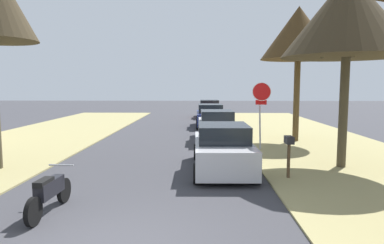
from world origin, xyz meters
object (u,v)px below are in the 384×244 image
(stop_sign_far, at_px, (261,101))
(parked_motorcycle, at_px, (49,192))
(street_tree_right_mid_a, at_px, (348,16))
(street_tree_right_mid_b, at_px, (299,34))
(parked_sedan_silver, at_px, (223,149))
(parked_sedan_navy, at_px, (210,116))
(parked_sedan_red, at_px, (209,109))
(parked_sedan_white, at_px, (217,127))
(curbside_mailbox, at_px, (289,145))

(stop_sign_far, height_order, parked_motorcycle, stop_sign_far)
(street_tree_right_mid_a, height_order, parked_motorcycle, street_tree_right_mid_a)
(parked_motorcycle, bearing_deg, street_tree_right_mid_b, 51.16)
(parked_sedan_silver, distance_m, parked_sedan_navy, 12.45)
(parked_sedan_red, relative_size, parked_motorcycle, 2.16)
(parked_sedan_silver, bearing_deg, parked_sedan_white, 89.18)
(street_tree_right_mid_b, bearing_deg, stop_sign_far, -132.47)
(parked_sedan_navy, xyz_separation_m, parked_motorcycle, (-4.00, -16.50, -0.24))
(stop_sign_far, bearing_deg, parked_sedan_red, 96.73)
(parked_sedan_red, height_order, parked_motorcycle, parked_sedan_red)
(parked_sedan_red, bearing_deg, parked_motorcycle, -99.85)
(parked_sedan_silver, bearing_deg, parked_motorcycle, -135.20)
(parked_sedan_navy, height_order, parked_motorcycle, parked_sedan_navy)
(street_tree_right_mid_a, bearing_deg, parked_sedan_navy, 109.32)
(street_tree_right_mid_b, bearing_deg, parked_sedan_silver, -123.84)
(stop_sign_far, xyz_separation_m, street_tree_right_mid_b, (2.18, 2.38, 3.23))
(stop_sign_far, bearing_deg, parked_sedan_silver, -117.15)
(stop_sign_far, xyz_separation_m, curbside_mailbox, (0.04, -4.76, -1.11))
(street_tree_right_mid_a, bearing_deg, street_tree_right_mid_b, 90.52)
(parked_sedan_silver, bearing_deg, parked_sedan_navy, 90.39)
(parked_sedan_white, relative_size, parked_sedan_navy, 1.00)
(parked_sedan_white, bearing_deg, parked_sedan_red, 90.31)
(parked_motorcycle, bearing_deg, parked_sedan_silver, 44.80)
(parked_sedan_white, height_order, parked_motorcycle, parked_sedan_white)
(parked_sedan_navy, distance_m, parked_sedan_red, 7.13)
(stop_sign_far, distance_m, parked_sedan_silver, 4.40)
(parked_sedan_navy, relative_size, parked_motorcycle, 2.16)
(street_tree_right_mid_a, relative_size, curbside_mailbox, 5.11)
(parked_sedan_navy, distance_m, parked_motorcycle, 16.98)
(parked_sedan_navy, relative_size, parked_sedan_red, 1.00)
(street_tree_right_mid_b, height_order, parked_sedan_red, street_tree_right_mid_b)
(parked_sedan_white, height_order, parked_sedan_navy, same)
(parked_sedan_navy, relative_size, curbside_mailbox, 3.49)
(stop_sign_far, distance_m, curbside_mailbox, 4.89)
(parked_sedan_silver, relative_size, parked_sedan_white, 1.00)
(parked_sedan_silver, distance_m, parked_motorcycle, 5.76)
(parked_sedan_white, height_order, parked_sedan_red, same)
(stop_sign_far, distance_m, parked_sedan_red, 16.06)
(parked_sedan_navy, height_order, curbside_mailbox, parked_sedan_navy)
(street_tree_right_mid_b, distance_m, parked_sedan_silver, 8.68)
(street_tree_right_mid_b, xyz_separation_m, parked_sedan_white, (-3.98, 0.32, -4.67))
(parked_sedan_silver, height_order, parked_sedan_navy, same)
(street_tree_right_mid_b, relative_size, parked_sedan_navy, 1.51)
(street_tree_right_mid_b, xyz_separation_m, parked_motorcycle, (-8.16, -10.13, -4.91))
(street_tree_right_mid_a, distance_m, parked_sedan_white, 8.44)
(parked_sedan_white, xyz_separation_m, parked_sedan_navy, (-0.18, 6.05, 0.00))
(street_tree_right_mid_a, relative_size, street_tree_right_mid_b, 0.97)
(parked_sedan_silver, bearing_deg, street_tree_right_mid_b, 56.16)
(street_tree_right_mid_b, xyz_separation_m, parked_sedan_red, (-4.05, 13.50, -4.67))
(street_tree_right_mid_b, bearing_deg, parked_sedan_white, 175.46)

